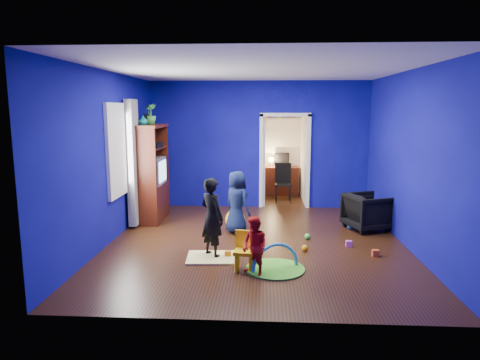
# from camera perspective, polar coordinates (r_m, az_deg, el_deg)

# --- Properties ---
(floor) EXTENTS (5.00, 5.50, 0.01)m
(floor) POSITION_cam_1_polar(r_m,az_deg,el_deg) (7.42, 2.13, -8.36)
(floor) COLOR black
(floor) RESTS_ON ground
(ceiling) EXTENTS (5.00, 5.50, 0.01)m
(ceiling) POSITION_cam_1_polar(r_m,az_deg,el_deg) (7.09, 2.28, 14.55)
(ceiling) COLOR white
(ceiling) RESTS_ON wall_back
(wall_back) EXTENTS (5.00, 0.02, 2.90)m
(wall_back) POSITION_cam_1_polar(r_m,az_deg,el_deg) (9.85, 2.50, 4.68)
(wall_back) COLOR #0B096D
(wall_back) RESTS_ON floor
(wall_front) EXTENTS (5.00, 0.02, 2.90)m
(wall_front) POSITION_cam_1_polar(r_m,az_deg,el_deg) (4.39, 1.53, -1.31)
(wall_front) COLOR #0B096D
(wall_front) RESTS_ON floor
(wall_left) EXTENTS (0.02, 5.50, 2.90)m
(wall_left) POSITION_cam_1_polar(r_m,az_deg,el_deg) (7.58, -17.07, 2.83)
(wall_left) COLOR #0B096D
(wall_left) RESTS_ON floor
(wall_right) EXTENTS (0.02, 5.50, 2.90)m
(wall_right) POSITION_cam_1_polar(r_m,az_deg,el_deg) (7.50, 21.70, 2.51)
(wall_right) COLOR #0B096D
(wall_right) RESTS_ON floor
(alcove) EXTENTS (1.00, 1.75, 2.50)m
(alcove) POSITION_cam_1_polar(r_m,az_deg,el_deg) (10.75, 5.77, 3.97)
(alcove) COLOR silver
(alcove) RESTS_ON floor
(armchair) EXTENTS (0.98, 0.96, 0.69)m
(armchair) POSITION_cam_1_polar(r_m,az_deg,el_deg) (8.48, 16.65, -4.06)
(armchair) COLOR black
(armchair) RESTS_ON floor
(child_black) EXTENTS (0.53, 0.53, 1.24)m
(child_black) POSITION_cam_1_polar(r_m,az_deg,el_deg) (6.60, -3.75, -5.03)
(child_black) COLOR black
(child_black) RESTS_ON floor
(child_navy) EXTENTS (0.66, 0.66, 1.16)m
(child_navy) POSITION_cam_1_polar(r_m,az_deg,el_deg) (7.83, -0.41, -3.01)
(child_navy) COLOR #0E1535
(child_navy) RESTS_ON floor
(toddler_red) EXTENTS (0.51, 0.51, 0.83)m
(toddler_red) POSITION_cam_1_polar(r_m,az_deg,el_deg) (5.90, 1.97, -8.88)
(toddler_red) COLOR red
(toddler_red) RESTS_ON floor
(vase) EXTENTS (0.23, 0.23, 0.18)m
(vase) POSITION_cam_1_polar(r_m,az_deg,el_deg) (8.53, -12.76, 7.76)
(vase) COLOR #0C5F66
(vase) RESTS_ON tv_armoire
(potted_plant) EXTENTS (0.28, 0.28, 0.41)m
(potted_plant) POSITION_cam_1_polar(r_m,az_deg,el_deg) (9.03, -11.87, 8.61)
(potted_plant) COLOR green
(potted_plant) RESTS_ON tv_armoire
(tv_armoire) EXTENTS (0.58, 1.14, 1.96)m
(tv_armoire) POSITION_cam_1_polar(r_m,az_deg,el_deg) (8.91, -11.98, 0.93)
(tv_armoire) COLOR #41130A
(tv_armoire) RESTS_ON floor
(crt_tv) EXTENTS (0.46, 0.70, 0.54)m
(crt_tv) POSITION_cam_1_polar(r_m,az_deg,el_deg) (8.89, -11.74, 1.18)
(crt_tv) COLOR silver
(crt_tv) RESTS_ON tv_armoire
(yellow_blanket) EXTENTS (0.79, 0.65, 0.03)m
(yellow_blanket) POSITION_cam_1_polar(r_m,az_deg,el_deg) (6.68, -3.80, -10.28)
(yellow_blanket) COLOR #F2E07A
(yellow_blanket) RESTS_ON floor
(hopper_ball) EXTENTS (0.38, 0.38, 0.38)m
(hopper_ball) POSITION_cam_1_polar(r_m,az_deg,el_deg) (8.16, -0.64, -5.30)
(hopper_ball) COLOR yellow
(hopper_ball) RESTS_ON floor
(kid_chair) EXTENTS (0.32, 0.32, 0.50)m
(kid_chair) POSITION_cam_1_polar(r_m,az_deg,el_deg) (6.15, 0.58, -9.72)
(kid_chair) COLOR yellow
(kid_chair) RESTS_ON floor
(play_mat) EXTENTS (0.84, 0.84, 0.02)m
(play_mat) POSITION_cam_1_polar(r_m,az_deg,el_deg) (6.26, 4.71, -11.72)
(play_mat) COLOR #4AA124
(play_mat) RESTS_ON floor
(toy_arch) EXTENTS (0.69, 0.40, 0.76)m
(toy_arch) POSITION_cam_1_polar(r_m,az_deg,el_deg) (6.26, 4.71, -11.64)
(toy_arch) COLOR #3F8CD8
(toy_arch) RESTS_ON floor
(window_left) EXTENTS (0.03, 0.95, 1.55)m
(window_left) POSITION_cam_1_polar(r_m,az_deg,el_deg) (7.89, -16.13, 3.86)
(window_left) COLOR white
(window_left) RESTS_ON wall_left
(curtain) EXTENTS (0.14, 0.42, 2.40)m
(curtain) POSITION_cam_1_polar(r_m,az_deg,el_deg) (8.41, -14.06, 2.21)
(curtain) COLOR slate
(curtain) RESTS_ON floor
(doorway) EXTENTS (1.16, 0.10, 2.10)m
(doorway) POSITION_cam_1_polar(r_m,az_deg,el_deg) (9.90, 5.96, 2.33)
(doorway) COLOR white
(doorway) RESTS_ON floor
(study_desk) EXTENTS (0.88, 0.44, 0.75)m
(study_desk) POSITION_cam_1_polar(r_m,az_deg,el_deg) (11.49, 5.56, -0.07)
(study_desk) COLOR #3D140A
(study_desk) RESTS_ON floor
(desk_monitor) EXTENTS (0.40, 0.05, 0.32)m
(desk_monitor) POSITION_cam_1_polar(r_m,az_deg,el_deg) (11.53, 5.58, 2.85)
(desk_monitor) COLOR black
(desk_monitor) RESTS_ON study_desk
(desk_lamp) EXTENTS (0.14, 0.14, 0.14)m
(desk_lamp) POSITION_cam_1_polar(r_m,az_deg,el_deg) (11.47, 4.19, 2.73)
(desk_lamp) COLOR #FFD88C
(desk_lamp) RESTS_ON study_desk
(folding_chair) EXTENTS (0.40, 0.40, 0.92)m
(folding_chair) POSITION_cam_1_polar(r_m,az_deg,el_deg) (10.53, 5.77, -0.48)
(folding_chair) COLOR black
(folding_chair) RESTS_ON floor
(book_shelf) EXTENTS (0.88, 0.24, 0.04)m
(book_shelf) POSITION_cam_1_polar(r_m,az_deg,el_deg) (11.45, 5.67, 8.17)
(book_shelf) COLOR white
(book_shelf) RESTS_ON study_desk
(toy_0) EXTENTS (0.10, 0.08, 0.10)m
(toy_0) POSITION_cam_1_polar(r_m,az_deg,el_deg) (7.09, 17.62, -9.26)
(toy_0) COLOR #E05225
(toy_0) RESTS_ON floor
(toy_1) EXTENTS (0.11, 0.11, 0.11)m
(toy_1) POSITION_cam_1_polar(r_m,az_deg,el_deg) (8.48, 14.45, -5.99)
(toy_1) COLOR blue
(toy_1) RESTS_ON floor
(toy_2) EXTENTS (0.10, 0.08, 0.10)m
(toy_2) POSITION_cam_1_polar(r_m,az_deg,el_deg) (6.71, -1.61, -9.87)
(toy_2) COLOR orange
(toy_2) RESTS_ON floor
(toy_3) EXTENTS (0.11, 0.11, 0.11)m
(toy_3) POSITION_cam_1_polar(r_m,az_deg,el_deg) (7.68, 8.99, -7.42)
(toy_3) COLOR green
(toy_3) RESTS_ON floor
(toy_4) EXTENTS (0.10, 0.08, 0.10)m
(toy_4) POSITION_cam_1_polar(r_m,az_deg,el_deg) (7.43, 14.32, -8.23)
(toy_4) COLOR #C74AC4
(toy_4) RESTS_ON floor
(toy_5) EXTENTS (0.11, 0.11, 0.11)m
(toy_5) POSITION_cam_1_polar(r_m,az_deg,el_deg) (7.05, 8.64, -8.96)
(toy_5) COLOR orange
(toy_5) RESTS_ON floor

